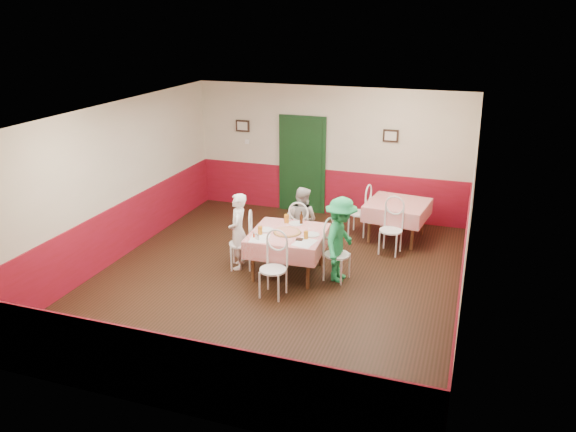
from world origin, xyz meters
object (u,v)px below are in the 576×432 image
(diner_left, at_px, (238,231))
(diner_right, at_px, (341,240))
(pizza, at_px, (287,232))
(glass_a, at_px, (260,230))
(chair_near, at_px, (273,270))
(chair_right, at_px, (337,255))
(diner_far, at_px, (302,221))
(chair_far, at_px, (301,231))
(chair_second_b, at_px, (391,231))
(chair_left, at_px, (241,244))
(wallet, at_px, (299,239))
(glass_b, at_px, (306,235))
(main_table, at_px, (288,253))
(second_table, at_px, (397,221))
(glass_c, at_px, (287,219))
(chair_second_a, at_px, (359,213))
(beer_bottle, at_px, (301,219))

(diner_left, distance_m, diner_right, 1.80)
(pizza, distance_m, glass_a, 0.46)
(chair_near, bearing_deg, chair_right, 50.94)
(diner_far, bearing_deg, diner_left, 59.36)
(chair_right, distance_m, diner_right, 0.28)
(chair_far, distance_m, chair_second_b, 1.66)
(chair_left, bearing_deg, diner_far, 122.79)
(wallet, bearing_deg, chair_near, -115.57)
(chair_right, relative_size, glass_b, 6.80)
(diner_far, bearing_deg, main_table, 104.36)
(chair_near, bearing_deg, pizza, 96.14)
(chair_right, bearing_deg, chair_left, 104.60)
(chair_near, xyz_separation_m, chair_second_b, (1.48, 2.27, 0.00))
(glass_a, bearing_deg, chair_second_b, 40.72)
(glass_b, bearing_deg, diner_right, 22.61)
(main_table, bearing_deg, wallet, -42.84)
(second_table, bearing_deg, glass_c, -133.91)
(chair_near, bearing_deg, wallet, 70.37)
(chair_second_b, relative_size, diner_right, 0.62)
(chair_near, bearing_deg, chair_second_a, 79.60)
(glass_a, xyz_separation_m, glass_b, (0.78, 0.06, -0.01))
(chair_right, bearing_deg, second_table, -5.66)
(chair_second_b, height_order, glass_c, glass_c)
(chair_second_b, bearing_deg, beer_bottle, -138.07)
(diner_left, bearing_deg, chair_second_b, 103.91)
(main_table, bearing_deg, diner_right, 2.68)
(beer_bottle, relative_size, wallet, 1.93)
(chair_near, bearing_deg, main_table, 95.94)
(main_table, relative_size, chair_second_b, 1.36)
(chair_second_a, bearing_deg, diner_right, 10.51)
(chair_second_a, xyz_separation_m, wallet, (-0.49, -2.43, 0.32))
(main_table, bearing_deg, chair_near, -87.32)
(second_table, height_order, chair_right, chair_right)
(second_table, bearing_deg, chair_second_a, 180.00)
(chair_second_a, distance_m, chair_second_b, 1.06)
(main_table, xyz_separation_m, wallet, (0.29, -0.27, 0.40))
(chair_far, xyz_separation_m, chair_second_b, (1.56, 0.57, 0.00))
(chair_right, bearing_deg, glass_c, 81.76)
(chair_second_b, xyz_separation_m, pizza, (-1.52, -1.45, 0.32))
(chair_second_b, distance_m, glass_b, 2.01)
(chair_second_a, relative_size, chair_second_b, 1.00)
(chair_right, xyz_separation_m, glass_b, (-0.48, -0.22, 0.38))
(chair_near, bearing_deg, glass_a, 129.64)
(chair_near, xyz_separation_m, diner_right, (0.86, 0.89, 0.28))
(main_table, height_order, chair_right, chair_right)
(chair_second_b, bearing_deg, wallet, -119.16)
(chair_far, relative_size, diner_far, 0.70)
(diner_far, bearing_deg, second_table, -129.27)
(second_table, xyz_separation_m, diner_left, (-2.42, -2.21, 0.30))
(chair_far, bearing_deg, chair_second_a, -123.68)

